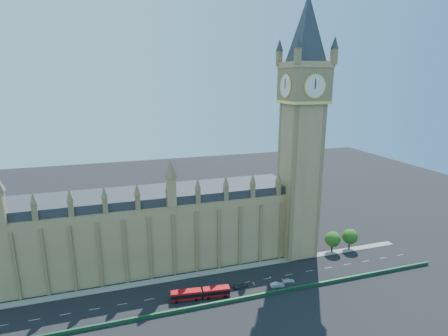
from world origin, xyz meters
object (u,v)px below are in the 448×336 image
object	(u,v)px
car_grey	(240,285)
car_silver	(277,285)
car_white	(288,281)
red_bus	(200,294)

from	to	relation	value
car_grey	car_silver	bearing A→B (deg)	-112.07
car_grey	car_white	size ratio (longest dim) A/B	1.15
red_bus	car_white	world-z (taller)	red_bus
red_bus	car_silver	size ratio (longest dim) A/B	4.00
car_grey	car_white	world-z (taller)	car_grey
red_bus	car_white	bearing A→B (deg)	6.12
red_bus	car_white	distance (m)	30.25
car_grey	car_white	distance (m)	16.50
car_grey	car_silver	world-z (taller)	car_grey
red_bus	car_silver	bearing A→B (deg)	3.32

